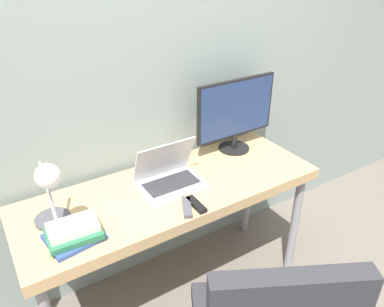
# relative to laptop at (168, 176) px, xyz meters

# --- Properties ---
(wall_back) EXTENTS (8.00, 0.05, 2.60)m
(wall_back) POSITION_rel_laptop_xyz_m (0.00, 0.32, 0.48)
(wall_back) COLOR gray
(wall_back) RESTS_ON ground_plane
(desk) EXTENTS (1.58, 0.57, 0.77)m
(desk) POSITION_rel_laptop_xyz_m (0.00, -0.03, -0.12)
(desk) COLOR tan
(desk) RESTS_ON ground_plane
(laptop) EXTENTS (0.33, 0.24, 0.24)m
(laptop) POSITION_rel_laptop_xyz_m (0.00, 0.00, 0.00)
(laptop) COLOR silver
(laptop) RESTS_ON desk
(monitor) EXTENTS (0.53, 0.19, 0.44)m
(monitor) POSITION_rel_laptop_xyz_m (0.53, 0.14, 0.19)
(monitor) COLOR black
(monitor) RESTS_ON desk
(desk_lamp) EXTENTS (0.16, 0.27, 0.36)m
(desk_lamp) POSITION_rel_laptop_xyz_m (-0.59, -0.08, 0.17)
(desk_lamp) COLOR #4C4C51
(desk_lamp) RESTS_ON desk
(book_stack) EXTENTS (0.24, 0.22, 0.08)m
(book_stack) POSITION_rel_laptop_xyz_m (-0.54, -0.15, -0.01)
(book_stack) COLOR #334C8C
(book_stack) RESTS_ON desk
(tv_remote) EXTENTS (0.04, 0.14, 0.02)m
(tv_remote) POSITION_rel_laptop_xyz_m (0.02, -0.24, -0.04)
(tv_remote) COLOR black
(tv_remote) RESTS_ON desk
(media_remote) EXTENTS (0.10, 0.15, 0.02)m
(media_remote) POSITION_rel_laptop_xyz_m (-0.03, -0.23, -0.04)
(media_remote) COLOR #4C4C51
(media_remote) RESTS_ON desk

